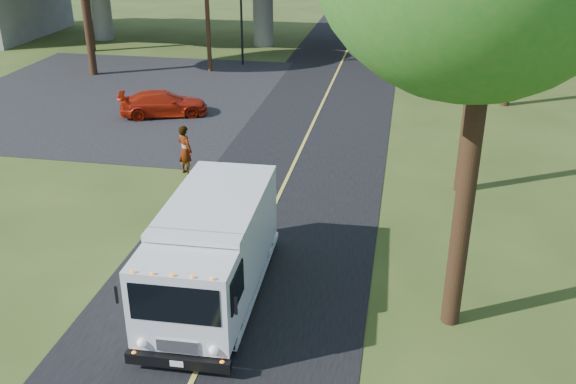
% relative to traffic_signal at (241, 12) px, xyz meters
% --- Properties ---
extents(ground, '(120.00, 120.00, 0.00)m').
position_rel_traffic_signal_xyz_m(ground, '(6.00, -26.00, -3.20)').
color(ground, '#304117').
rests_on(ground, ground).
extents(road, '(7.00, 90.00, 0.02)m').
position_rel_traffic_signal_xyz_m(road, '(6.00, -16.00, -3.19)').
color(road, black).
rests_on(road, ground).
extents(parking_lot, '(16.00, 18.00, 0.01)m').
position_rel_traffic_signal_xyz_m(parking_lot, '(-5.00, -8.00, -3.19)').
color(parking_lot, black).
rests_on(parking_lot, ground).
extents(lane_line, '(0.12, 90.00, 0.01)m').
position_rel_traffic_signal_xyz_m(lane_line, '(6.00, -16.00, -3.17)').
color(lane_line, gold).
rests_on(lane_line, road).
extents(traffic_signal, '(0.18, 0.22, 5.20)m').
position_rel_traffic_signal_xyz_m(traffic_signal, '(0.00, 0.00, 0.00)').
color(traffic_signal, black).
rests_on(traffic_signal, ground).
extents(step_van, '(2.44, 6.27, 2.61)m').
position_rel_traffic_signal_xyz_m(step_van, '(5.58, -25.07, -1.78)').
color(step_van, silver).
rests_on(step_van, ground).
extents(red_sedan, '(4.41, 2.99, 1.19)m').
position_rel_traffic_signal_xyz_m(red_sedan, '(-1.15, -10.71, -2.61)').
color(red_sedan, '#A51D0A').
rests_on(red_sedan, ground).
extents(pedestrian, '(0.82, 0.77, 1.89)m').
position_rel_traffic_signal_xyz_m(pedestrian, '(2.20, -17.33, -2.26)').
color(pedestrian, gray).
rests_on(pedestrian, ground).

